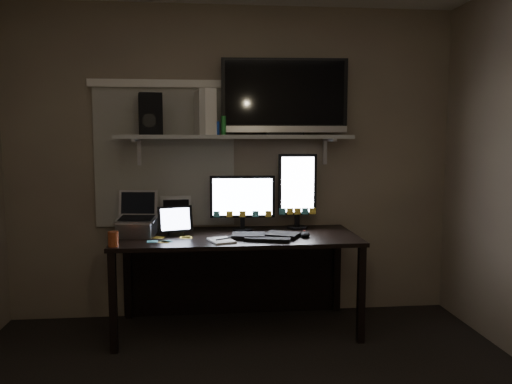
{
  "coord_description": "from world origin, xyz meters",
  "views": [
    {
      "loc": [
        -0.23,
        -2.25,
        1.46
      ],
      "look_at": [
        0.13,
        1.25,
        1.07
      ],
      "focal_mm": 35.0,
      "sensor_mm": 36.0,
      "label": 1
    }
  ],
  "objects": [
    {
      "name": "back_wall",
      "position": [
        0.0,
        1.8,
        1.25
      ],
      "size": [
        3.6,
        0.0,
        3.6
      ],
      "primitive_type": "plane",
      "rotation": [
        1.57,
        0.0,
        0.0
      ],
      "color": "#6B5A4D",
      "rests_on": "floor"
    },
    {
      "name": "window_blinds",
      "position": [
        -0.55,
        1.79,
        1.3
      ],
      "size": [
        1.1,
        0.02,
        1.1
      ],
      "primitive_type": "cube",
      "color": "#B2B0A0",
      "rests_on": "back_wall"
    },
    {
      "name": "desk",
      "position": [
        0.0,
        1.55,
        0.55
      ],
      "size": [
        1.8,
        0.75,
        0.73
      ],
      "color": "black",
      "rests_on": "floor"
    },
    {
      "name": "wall_shelf",
      "position": [
        0.0,
        1.62,
        1.46
      ],
      "size": [
        1.8,
        0.35,
        0.03
      ],
      "primitive_type": "cube",
      "color": "#A0A09C",
      "rests_on": "back_wall"
    },
    {
      "name": "monitor_landscape",
      "position": [
        0.06,
        1.6,
        0.95
      ],
      "size": [
        0.51,
        0.08,
        0.44
      ],
      "primitive_type": "cube",
      "rotation": [
        0.0,
        0.0,
        -0.05
      ],
      "color": "black",
      "rests_on": "desk"
    },
    {
      "name": "monitor_portrait",
      "position": [
        0.5,
        1.66,
        1.04
      ],
      "size": [
        0.31,
        0.06,
        0.61
      ],
      "primitive_type": "cube",
      "rotation": [
        0.0,
        0.0,
        -0.03
      ],
      "color": "black",
      "rests_on": "desk"
    },
    {
      "name": "keyboard",
      "position": [
        0.2,
        1.32,
        0.75
      ],
      "size": [
        0.53,
        0.33,
        0.03
      ],
      "primitive_type": "cube",
      "rotation": [
        0.0,
        0.0,
        -0.29
      ],
      "color": "black",
      "rests_on": "desk"
    },
    {
      "name": "mouse",
      "position": [
        0.5,
        1.31,
        0.75
      ],
      "size": [
        0.08,
        0.12,
        0.04
      ],
      "primitive_type": "ellipsoid",
      "rotation": [
        0.0,
        0.0,
        -0.13
      ],
      "color": "black",
      "rests_on": "desk"
    },
    {
      "name": "notepad",
      "position": [
        -0.12,
        1.22,
        0.74
      ],
      "size": [
        0.21,
        0.25,
        0.01
      ],
      "primitive_type": "cube",
      "rotation": [
        0.0,
        0.0,
        0.3
      ],
      "color": "beige",
      "rests_on": "desk"
    },
    {
      "name": "tablet",
      "position": [
        -0.46,
        1.46,
        0.84
      ],
      "size": [
        0.28,
        0.18,
        0.23
      ],
      "primitive_type": "cube",
      "rotation": [
        0.0,
        0.0,
        0.29
      ],
      "color": "black",
      "rests_on": "desk"
    },
    {
      "name": "file_sorter",
      "position": [
        -0.47,
        1.74,
        0.86
      ],
      "size": [
        0.21,
        0.11,
        0.26
      ],
      "primitive_type": "cube",
      "rotation": [
        0.0,
        0.0,
        0.1
      ],
      "color": "black",
      "rests_on": "desk"
    },
    {
      "name": "laptop",
      "position": [
        -0.74,
        1.45,
        0.89
      ],
      "size": [
        0.32,
        0.27,
        0.33
      ],
      "primitive_type": "cube",
      "rotation": [
        0.0,
        0.0,
        -0.13
      ],
      "color": "#B8B7BD",
      "rests_on": "desk"
    },
    {
      "name": "cup",
      "position": [
        -0.85,
        1.13,
        0.78
      ],
      "size": [
        0.08,
        0.08,
        0.1
      ],
      "primitive_type": "cylinder",
      "rotation": [
        0.0,
        0.0,
        -0.09
      ],
      "color": "#8F381A",
      "rests_on": "desk"
    },
    {
      "name": "sticky_notes",
      "position": [
        -0.48,
        1.32,
        0.73
      ],
      "size": [
        0.32,
        0.24,
        0.0
      ],
      "primitive_type": null,
      "rotation": [
        0.0,
        0.0,
        0.02
      ],
      "color": "yellow",
      "rests_on": "desk"
    },
    {
      "name": "tv",
      "position": [
        0.39,
        1.65,
        1.77
      ],
      "size": [
        0.99,
        0.23,
        0.59
      ],
      "primitive_type": "cube",
      "rotation": [
        0.0,
        0.0,
        -0.06
      ],
      "color": "black",
      "rests_on": "wall_shelf"
    },
    {
      "name": "game_console",
      "position": [
        -0.23,
        1.63,
        1.65
      ],
      "size": [
        0.17,
        0.3,
        0.34
      ],
      "primitive_type": "cube",
      "rotation": [
        0.0,
        0.0,
        0.31
      ],
      "color": "silver",
      "rests_on": "wall_shelf"
    },
    {
      "name": "speaker",
      "position": [
        -0.64,
        1.62,
        1.64
      ],
      "size": [
        0.2,
        0.23,
        0.31
      ],
      "primitive_type": "cube",
      "rotation": [
        0.0,
        0.0,
        0.16
      ],
      "color": "black",
      "rests_on": "wall_shelf"
    },
    {
      "name": "bottles",
      "position": [
        -0.14,
        1.58,
        1.55
      ],
      "size": [
        0.23,
        0.11,
        0.14
      ],
      "primitive_type": null,
      "rotation": [
        0.0,
        0.0,
        0.27
      ],
      "color": "#A50F0C",
      "rests_on": "wall_shelf"
    }
  ]
}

